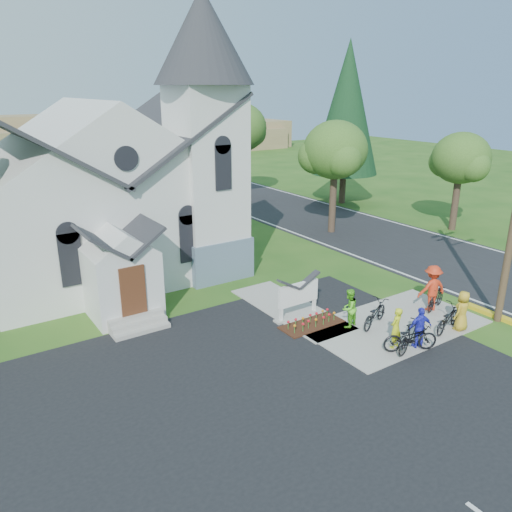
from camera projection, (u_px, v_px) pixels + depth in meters
ground at (377, 341)px, 18.46m from camera, size 120.00×120.00×0.00m
parking_lot at (247, 441)px, 13.21m from camera, size 20.00×16.00×0.02m
road at (319, 219)px, 35.53m from camera, size 8.00×90.00×0.02m
sidewalk at (394, 325)px, 19.64m from camera, size 7.00×4.00×0.05m
church at (109, 168)px, 23.74m from camera, size 12.35×12.00×13.00m
church_sign at (298, 294)px, 20.02m from camera, size 2.20×0.40×1.70m
flower_bed at (312, 325)px, 19.63m from camera, size 2.60×1.10×0.07m
tree_road_near at (335, 151)px, 30.71m from camera, size 4.00×4.00×7.05m
tree_road_mid at (239, 128)px, 40.25m from camera, size 4.40×4.40×7.80m
tree_road_far at (461, 159)px, 31.42m from camera, size 3.60×3.60×6.30m
conifer at (347, 108)px, 38.16m from camera, size 5.20×5.20×12.40m
distant_hills at (69, 143)px, 63.92m from camera, size 61.00×10.00×5.60m
cyclist_0 at (396, 328)px, 17.68m from camera, size 0.63×0.49×1.53m
bike_0 at (410, 337)px, 17.52m from camera, size 2.08×1.45×1.03m
cyclist_1 at (349, 308)px, 19.22m from camera, size 0.87×0.75×1.56m
bike_1 at (411, 336)px, 17.53m from camera, size 1.94×0.97×1.12m
cyclist_2 at (420, 327)px, 17.69m from camera, size 0.97×0.62×1.54m
bike_2 at (375, 314)px, 19.40m from camera, size 2.03×1.30×1.01m
cyclist_3 at (432, 288)px, 20.62m from camera, size 1.41×1.01×1.96m
bike_3 at (436, 298)px, 20.83m from camera, size 1.68×0.90×0.97m
cyclist_4 at (462, 311)px, 18.96m from camera, size 0.82×0.57×1.58m
bike_4 at (448, 318)px, 19.00m from camera, size 2.02×1.12×1.00m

